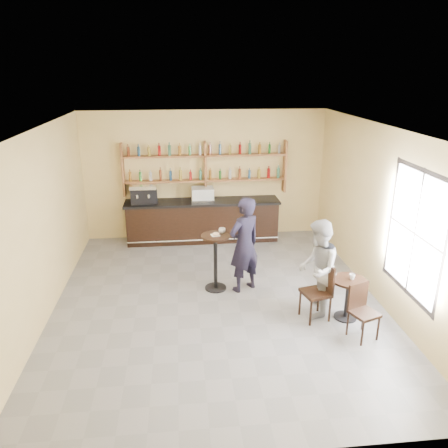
{
  "coord_description": "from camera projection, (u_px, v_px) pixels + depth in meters",
  "views": [
    {
      "loc": [
        -0.63,
        -7.22,
        4.14
      ],
      "look_at": [
        0.2,
        0.8,
        1.25
      ],
      "focal_mm": 35.0,
      "sensor_mm": 36.0,
      "label": 1
    }
  ],
  "objects": [
    {
      "name": "chair_south",
      "position": [
        364.0,
        313.0,
        6.96
      ],
      "size": [
        0.51,
        0.51,
        0.91
      ],
      "primitive_type": null,
      "rotation": [
        0.0,
        0.0,
        0.37
      ],
      "color": "black",
      "rests_on": "floor"
    },
    {
      "name": "window_pane",
      "position": [
        415.0,
        234.0,
        6.81
      ],
      "size": [
        0.0,
        2.0,
        2.0
      ],
      "primitive_type": "plane",
      "rotation": [
        1.57,
        0.0,
        -1.57
      ],
      "color": "white",
      "rests_on": "wall_right"
    },
    {
      "name": "wall_right",
      "position": [
        381.0,
        215.0,
        7.96
      ],
      "size": [
        0.0,
        7.0,
        7.0
      ],
      "primitive_type": "plane",
      "rotation": [
        1.57,
        0.0,
        -1.57
      ],
      "color": "#EED187",
      "rests_on": "floor"
    },
    {
      "name": "liquor_bottles",
      "position": [
        205.0,
        161.0,
        10.7
      ],
      "size": [
        3.68,
        0.1,
        1.0
      ],
      "primitive_type": null,
      "color": "#8C5919",
      "rests_on": "shelf_unit"
    },
    {
      "name": "pastry_case",
      "position": [
        203.0,
        194.0,
        10.75
      ],
      "size": [
        0.57,
        0.46,
        0.33
      ],
      "primitive_type": null,
      "rotation": [
        0.0,
        0.0,
        -0.04
      ],
      "color": "silver",
      "rests_on": "bar_counter"
    },
    {
      "name": "shelf_unit",
      "position": [
        205.0,
        168.0,
        10.76
      ],
      "size": [
        4.0,
        0.26,
        1.4
      ],
      "primitive_type": null,
      "color": "brown",
      "rests_on": "wall_back"
    },
    {
      "name": "wall_front",
      "position": [
        248.0,
        335.0,
        4.4
      ],
      "size": [
        7.0,
        0.0,
        7.0
      ],
      "primitive_type": "plane",
      "rotation": [
        -1.57,
        0.0,
        0.0
      ],
      "color": "#EED187",
      "rests_on": "floor"
    },
    {
      "name": "napkin",
      "position": [
        215.0,
        235.0,
        8.3
      ],
      "size": [
        0.19,
        0.19,
        0.0
      ],
      "primitive_type": "cube",
      "rotation": [
        0.0,
        0.0,
        0.2
      ],
      "color": "white",
      "rests_on": "pedestal_table"
    },
    {
      "name": "chair_west",
      "position": [
        316.0,
        292.0,
        7.49
      ],
      "size": [
        0.53,
        0.53,
        1.01
      ],
      "primitive_type": null,
      "rotation": [
        0.0,
        0.0,
        -1.34
      ],
      "color": "black",
      "rests_on": "floor"
    },
    {
      "name": "floor",
      "position": [
        218.0,
        301.0,
        8.21
      ],
      "size": [
        7.0,
        7.0,
        0.0
      ],
      "primitive_type": "plane",
      "color": "slate",
      "rests_on": "ground"
    },
    {
      "name": "wall_back",
      "position": [
        205.0,
        175.0,
        10.95
      ],
      "size": [
        7.0,
        0.0,
        7.0
      ],
      "primitive_type": "plane",
      "rotation": [
        1.57,
        0.0,
        0.0
      ],
      "color": "#EED187",
      "rests_on": "floor"
    },
    {
      "name": "bar_counter",
      "position": [
        203.0,
        220.0,
        10.98
      ],
      "size": [
        3.82,
        0.75,
        1.03
      ],
      "primitive_type": null,
      "color": "black",
      "rests_on": "floor"
    },
    {
      "name": "patron_second",
      "position": [
        317.0,
        269.0,
        7.53
      ],
      "size": [
        0.91,
        1.02,
        1.74
      ],
      "primitive_type": "imported",
      "rotation": [
        0.0,
        0.0,
        -1.92
      ],
      "color": "#95959A",
      "rests_on": "floor"
    },
    {
      "name": "cup_cafe",
      "position": [
        352.0,
        277.0,
        7.41
      ],
      "size": [
        0.12,
        0.12,
        0.09
      ],
      "primitive_type": "imported",
      "rotation": [
        0.0,
        0.0,
        -0.18
      ],
      "color": "white",
      "rests_on": "cafe_table"
    },
    {
      "name": "cafe_table",
      "position": [
        347.0,
        299.0,
        7.54
      ],
      "size": [
        0.72,
        0.72,
        0.75
      ],
      "primitive_type": null,
      "rotation": [
        0.0,
        0.0,
        -0.26
      ],
      "color": "black",
      "rests_on": "floor"
    },
    {
      "name": "donut",
      "position": [
        216.0,
        234.0,
        8.28
      ],
      "size": [
        0.14,
        0.14,
        0.05
      ],
      "primitive_type": "torus",
      "rotation": [
        0.0,
        0.0,
        -0.12
      ],
      "color": "#DE9951",
      "rests_on": "napkin"
    },
    {
      "name": "window_frame",
      "position": [
        415.0,
        234.0,
        6.81
      ],
      "size": [
        0.04,
        1.7,
        2.1
      ],
      "primitive_type": null,
      "color": "black",
      "rests_on": "wall_right"
    },
    {
      "name": "man_main",
      "position": [
        244.0,
        245.0,
        8.35
      ],
      "size": [
        0.82,
        0.74,
        1.89
      ],
      "primitive_type": "imported",
      "rotation": [
        0.0,
        0.0,
        3.68
      ],
      "color": "black",
      "rests_on": "floor"
    },
    {
      "name": "cup_pedestal",
      "position": [
        222.0,
        231.0,
        8.39
      ],
      "size": [
        0.17,
        0.17,
        0.1
      ],
      "primitive_type": "imported",
      "rotation": [
        0.0,
        0.0,
        -0.42
      ],
      "color": "white",
      "rests_on": "pedestal_table"
    },
    {
      "name": "ceiling",
      "position": [
        217.0,
        129.0,
        7.13
      ],
      "size": [
        7.0,
        7.0,
        0.0
      ],
      "primitive_type": "plane",
      "rotation": [
        3.14,
        0.0,
        0.0
      ],
      "color": "white",
      "rests_on": "wall_back"
    },
    {
      "name": "wall_left",
      "position": [
        41.0,
        227.0,
        7.39
      ],
      "size": [
        0.0,
        7.0,
        7.0
      ],
      "primitive_type": "plane",
      "rotation": [
        1.57,
        0.0,
        1.57
      ],
      "color": "#EED187",
      "rests_on": "floor"
    },
    {
      "name": "pedestal_table",
      "position": [
        215.0,
        262.0,
        8.49
      ],
      "size": [
        0.66,
        0.66,
        1.14
      ],
      "primitive_type": null,
      "rotation": [
        0.0,
        0.0,
        0.22
      ],
      "color": "black",
      "rests_on": "floor"
    },
    {
      "name": "espresso_machine",
      "position": [
        144.0,
        194.0,
        10.59
      ],
      "size": [
        0.67,
        0.47,
        0.45
      ],
      "primitive_type": null,
      "rotation": [
        0.0,
        0.0,
        0.09
      ],
      "color": "black",
      "rests_on": "bar_counter"
    }
  ]
}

